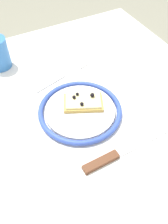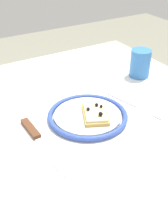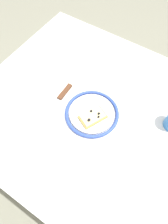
{
  "view_description": "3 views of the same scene",
  "coord_description": "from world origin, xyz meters",
  "px_view_note": "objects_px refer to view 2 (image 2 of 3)",
  "views": [
    {
      "loc": [
        0.35,
        -0.17,
        1.26
      ],
      "look_at": [
        -0.02,
        0.03,
        0.78
      ],
      "focal_mm": 39.73,
      "sensor_mm": 36.0,
      "label": 1
    },
    {
      "loc": [
        0.31,
        0.59,
        1.21
      ],
      "look_at": [
        -0.02,
        0.04,
        0.79
      ],
      "focal_mm": 45.71,
      "sensor_mm": 36.0,
      "label": 2
    },
    {
      "loc": [
        -0.24,
        0.39,
        1.5
      ],
      "look_at": [
        -0.01,
        0.05,
        0.79
      ],
      "focal_mm": 32.67,
      "sensor_mm": 36.0,
      "label": 3
    }
  ],
  "objects_px": {
    "plate": "(88,116)",
    "fork": "(136,106)",
    "knife": "(36,136)",
    "cup": "(140,63)",
    "pizza_slice_near": "(95,113)",
    "dining_table": "(72,143)",
    "napkin": "(67,219)"
  },
  "relations": [
    {
      "from": "knife",
      "to": "cup",
      "type": "bearing_deg",
      "value": -162.88
    },
    {
      "from": "plate",
      "to": "fork",
      "type": "bearing_deg",
      "value": 172.19
    },
    {
      "from": "knife",
      "to": "fork",
      "type": "distance_m",
      "value": 0.31
    },
    {
      "from": "dining_table",
      "to": "knife",
      "type": "distance_m",
      "value": 0.16
    },
    {
      "from": "dining_table",
      "to": "napkin",
      "type": "bearing_deg",
      "value": 60.27
    },
    {
      "from": "napkin",
      "to": "knife",
      "type": "bearing_deg",
      "value": -99.9
    },
    {
      "from": "pizza_slice_near",
      "to": "cup",
      "type": "relative_size",
      "value": 1.26
    },
    {
      "from": "plate",
      "to": "knife",
      "type": "height_order",
      "value": "plate"
    },
    {
      "from": "knife",
      "to": "cup",
      "type": "distance_m",
      "value": 0.48
    },
    {
      "from": "dining_table",
      "to": "plate",
      "type": "bearing_deg",
      "value": 142.69
    },
    {
      "from": "knife",
      "to": "plate",
      "type": "bearing_deg",
      "value": -177.95
    },
    {
      "from": "dining_table",
      "to": "fork",
      "type": "relative_size",
      "value": 4.85
    },
    {
      "from": "fork",
      "to": "cup",
      "type": "bearing_deg",
      "value": -132.16
    },
    {
      "from": "dining_table",
      "to": "knife",
      "type": "xyz_separation_m",
      "value": [
        0.12,
        0.03,
        0.1
      ]
    },
    {
      "from": "plate",
      "to": "fork",
      "type": "distance_m",
      "value": 0.16
    },
    {
      "from": "plate",
      "to": "knife",
      "type": "relative_size",
      "value": 0.93
    },
    {
      "from": "knife",
      "to": "napkin",
      "type": "xyz_separation_m",
      "value": [
        0.04,
        0.26,
        -0.0
      ]
    },
    {
      "from": "plate",
      "to": "napkin",
      "type": "height_order",
      "value": "plate"
    },
    {
      "from": "fork",
      "to": "napkin",
      "type": "xyz_separation_m",
      "value": [
        0.36,
        0.24,
        0.0
      ]
    },
    {
      "from": "pizza_slice_near",
      "to": "knife",
      "type": "height_order",
      "value": "pizza_slice_near"
    },
    {
      "from": "pizza_slice_near",
      "to": "plate",
      "type": "bearing_deg",
      "value": -49.95
    },
    {
      "from": "plate",
      "to": "pizza_slice_near",
      "type": "distance_m",
      "value": 0.03
    },
    {
      "from": "fork",
      "to": "napkin",
      "type": "distance_m",
      "value": 0.43
    },
    {
      "from": "pizza_slice_near",
      "to": "fork",
      "type": "bearing_deg",
      "value": 178.34
    },
    {
      "from": "cup",
      "to": "napkin",
      "type": "bearing_deg",
      "value": 38.47
    },
    {
      "from": "dining_table",
      "to": "fork",
      "type": "distance_m",
      "value": 0.22
    },
    {
      "from": "knife",
      "to": "pizza_slice_near",
      "type": "bearing_deg",
      "value": 176.15
    },
    {
      "from": "plate",
      "to": "pizza_slice_near",
      "type": "bearing_deg",
      "value": 130.05
    },
    {
      "from": "pizza_slice_near",
      "to": "knife",
      "type": "xyz_separation_m",
      "value": [
        0.17,
        -0.01,
        -0.02
      ]
    },
    {
      "from": "dining_table",
      "to": "plate",
      "type": "xyz_separation_m",
      "value": [
        -0.04,
        0.03,
        0.1
      ]
    },
    {
      "from": "napkin",
      "to": "cup",
      "type": "bearing_deg",
      "value": -141.53
    },
    {
      "from": "dining_table",
      "to": "cup",
      "type": "height_order",
      "value": "cup"
    }
  ]
}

